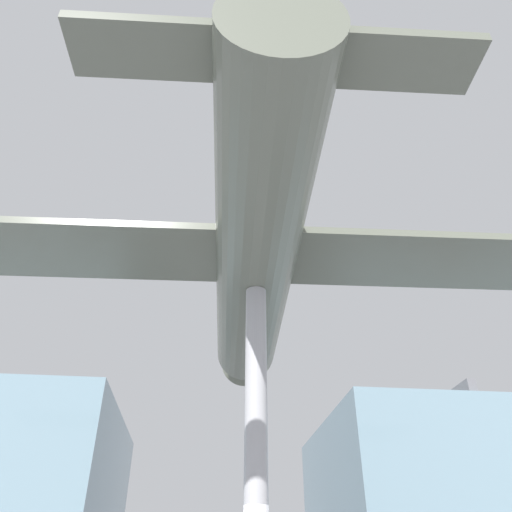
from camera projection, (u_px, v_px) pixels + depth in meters
name	position (u px, v px, depth m)	size (l,w,h in m)	color
support_pylon_central	(256.00, 448.00, 9.73)	(0.47, 0.47, 7.01)	#B7B7BC
suspended_airplane	(256.00, 260.00, 12.35)	(19.89, 13.90, 3.14)	slate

